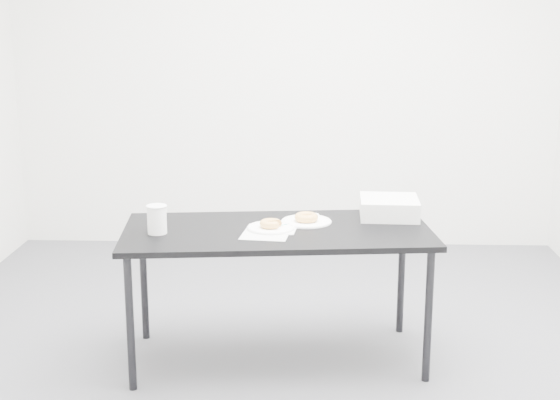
{
  "coord_description": "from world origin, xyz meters",
  "views": [
    {
      "loc": [
        0.17,
        -3.73,
        1.73
      ],
      "look_at": [
        0.03,
        0.02,
        0.82
      ],
      "focal_mm": 50.0,
      "sensor_mm": 36.0,
      "label": 1
    }
  ],
  "objects_px": {
    "plate_far": "(306,222)",
    "bakery_box": "(389,207)",
    "pen": "(278,227)",
    "donut_near": "(271,224)",
    "donut_far": "(306,217)",
    "plate_near": "(271,228)",
    "coffee_cup": "(157,219)",
    "scorecard": "(267,232)",
    "table": "(277,239)"
  },
  "relations": [
    {
      "from": "pen",
      "to": "donut_near",
      "type": "bearing_deg",
      "value": 176.44
    },
    {
      "from": "pen",
      "to": "plate_near",
      "type": "distance_m",
      "value": 0.04
    },
    {
      "from": "donut_far",
      "to": "bakery_box",
      "type": "height_order",
      "value": "bakery_box"
    },
    {
      "from": "pen",
      "to": "plate_near",
      "type": "xyz_separation_m",
      "value": [
        -0.03,
        -0.02,
        -0.0
      ]
    },
    {
      "from": "donut_far",
      "to": "bakery_box",
      "type": "xyz_separation_m",
      "value": [
        0.43,
        0.13,
        0.02
      ]
    },
    {
      "from": "donut_far",
      "to": "coffee_cup",
      "type": "xyz_separation_m",
      "value": [
        -0.72,
        -0.23,
        0.04
      ]
    },
    {
      "from": "plate_far",
      "to": "table",
      "type": "bearing_deg",
      "value": -138.59
    },
    {
      "from": "coffee_cup",
      "to": "bakery_box",
      "type": "relative_size",
      "value": 0.47
    },
    {
      "from": "donut_far",
      "to": "bakery_box",
      "type": "bearing_deg",
      "value": 16.43
    },
    {
      "from": "scorecard",
      "to": "donut_far",
      "type": "bearing_deg",
      "value": 51.93
    },
    {
      "from": "donut_near",
      "to": "plate_far",
      "type": "xyz_separation_m",
      "value": [
        0.17,
        0.13,
        -0.02
      ]
    },
    {
      "from": "pen",
      "to": "plate_near",
      "type": "relative_size",
      "value": 0.56
    },
    {
      "from": "coffee_cup",
      "to": "plate_near",
      "type": "bearing_deg",
      "value": 10.07
    },
    {
      "from": "donut_near",
      "to": "table",
      "type": "bearing_deg",
      "value": 9.62
    },
    {
      "from": "pen",
      "to": "scorecard",
      "type": "bearing_deg",
      "value": -157.7
    },
    {
      "from": "table",
      "to": "bakery_box",
      "type": "xyz_separation_m",
      "value": [
        0.57,
        0.25,
        0.1
      ]
    },
    {
      "from": "coffee_cup",
      "to": "scorecard",
      "type": "bearing_deg",
      "value": 3.6
    },
    {
      "from": "pen",
      "to": "donut_near",
      "type": "distance_m",
      "value": 0.05
    },
    {
      "from": "coffee_cup",
      "to": "bakery_box",
      "type": "distance_m",
      "value": 1.2
    },
    {
      "from": "plate_far",
      "to": "donut_near",
      "type": "bearing_deg",
      "value": -142.94
    },
    {
      "from": "scorecard",
      "to": "coffee_cup",
      "type": "height_order",
      "value": "coffee_cup"
    },
    {
      "from": "plate_far",
      "to": "bakery_box",
      "type": "distance_m",
      "value": 0.45
    },
    {
      "from": "scorecard",
      "to": "plate_far",
      "type": "distance_m",
      "value": 0.27
    },
    {
      "from": "table",
      "to": "plate_far",
      "type": "xyz_separation_m",
      "value": [
        0.14,
        0.13,
        0.06
      ]
    },
    {
      "from": "table",
      "to": "plate_near",
      "type": "bearing_deg",
      "value": -176.1
    },
    {
      "from": "plate_near",
      "to": "donut_near",
      "type": "height_order",
      "value": "donut_near"
    },
    {
      "from": "plate_far",
      "to": "coffee_cup",
      "type": "height_order",
      "value": "coffee_cup"
    },
    {
      "from": "pen",
      "to": "coffee_cup",
      "type": "height_order",
      "value": "coffee_cup"
    },
    {
      "from": "table",
      "to": "donut_near",
      "type": "relative_size",
      "value": 14.25
    },
    {
      "from": "donut_near",
      "to": "plate_near",
      "type": "bearing_deg",
      "value": -135.0
    },
    {
      "from": "pen",
      "to": "donut_far",
      "type": "bearing_deg",
      "value": 1.45
    },
    {
      "from": "table",
      "to": "donut_far",
      "type": "height_order",
      "value": "donut_far"
    },
    {
      "from": "scorecard",
      "to": "pen",
      "type": "distance_m",
      "value": 0.1
    },
    {
      "from": "table",
      "to": "coffee_cup",
      "type": "height_order",
      "value": "coffee_cup"
    },
    {
      "from": "donut_near",
      "to": "bakery_box",
      "type": "relative_size",
      "value": 0.37
    },
    {
      "from": "donut_near",
      "to": "plate_far",
      "type": "height_order",
      "value": "donut_near"
    },
    {
      "from": "donut_near",
      "to": "coffee_cup",
      "type": "distance_m",
      "value": 0.55
    },
    {
      "from": "donut_far",
      "to": "donut_near",
      "type": "bearing_deg",
      "value": -142.94
    },
    {
      "from": "plate_far",
      "to": "bakery_box",
      "type": "relative_size",
      "value": 0.86
    },
    {
      "from": "scorecard",
      "to": "bakery_box",
      "type": "xyz_separation_m",
      "value": [
        0.62,
        0.32,
        0.05
      ]
    },
    {
      "from": "plate_near",
      "to": "donut_far",
      "type": "height_order",
      "value": "donut_far"
    },
    {
      "from": "scorecard",
      "to": "pen",
      "type": "height_order",
      "value": "pen"
    },
    {
      "from": "pen",
      "to": "bakery_box",
      "type": "distance_m",
      "value": 0.62
    },
    {
      "from": "coffee_cup",
      "to": "donut_near",
      "type": "bearing_deg",
      "value": 10.07
    },
    {
      "from": "scorecard",
      "to": "plate_near",
      "type": "xyz_separation_m",
      "value": [
        0.02,
        0.06,
        0.01
      ]
    },
    {
      "from": "table",
      "to": "plate_far",
      "type": "bearing_deg",
      "value": 35.69
    },
    {
      "from": "plate_near",
      "to": "donut_far",
      "type": "xyz_separation_m",
      "value": [
        0.17,
        0.13,
        0.02
      ]
    },
    {
      "from": "table",
      "to": "donut_far",
      "type": "relative_size",
      "value": 13.1
    },
    {
      "from": "table",
      "to": "scorecard",
      "type": "xyz_separation_m",
      "value": [
        -0.05,
        -0.07,
        0.05
      ]
    },
    {
      "from": "pen",
      "to": "donut_far",
      "type": "xyz_separation_m",
      "value": [
        0.14,
        0.11,
        0.02
      ]
    }
  ]
}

